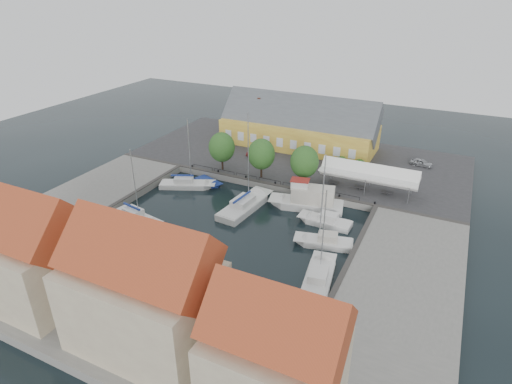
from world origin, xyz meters
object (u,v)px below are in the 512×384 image
east_boat_b (325,243)px  west_boat_a (186,185)px  car_red (256,151)px  west_boat_d (136,219)px  car_silver (421,163)px  launch_sw (104,237)px  launch_nw (208,183)px  center_sailboat (245,207)px  east_boat_c (318,279)px  tent_canopy (369,174)px  trawler (309,201)px  warehouse (296,127)px  east_boat_a (326,222)px

east_boat_b → west_boat_a: size_ratio=0.87×
west_boat_a → east_boat_b: bearing=-14.4°
east_boat_b → car_red: bearing=132.7°
car_red → west_boat_d: size_ratio=0.38×
car_silver → launch_sw: size_ratio=0.67×
launch_sw → launch_nw: (3.21, 19.38, -0.00)m
east_boat_b → launch_sw: size_ratio=1.85×
car_red → east_boat_b: east_boat_b is taller
west_boat_d → center_sailboat: bearing=38.5°
car_red → launch_sw: 32.10m
car_red → west_boat_d: (-5.07, -26.38, -1.41)m
east_boat_b → east_boat_c: (1.53, -6.99, -0.00)m
tent_canopy → trawler: size_ratio=1.30×
warehouse → center_sailboat: size_ratio=2.00×
tent_canopy → west_boat_a: size_ratio=1.22×
warehouse → car_silver: bearing=-1.5°
east_boat_b → west_boat_a: bearing=165.6°
west_boat_a → tent_canopy: bearing=19.0°
launch_sw → car_silver: bearing=49.9°
tent_canopy → east_boat_a: 11.27m
east_boat_b → east_boat_c: size_ratio=0.90×
launch_sw → launch_nw: size_ratio=1.01×
east_boat_b → launch_nw: (-22.01, 8.91, -0.17)m
car_silver → trawler: bearing=157.0°
tent_canopy → car_silver: bearing=65.6°
car_silver → east_boat_c: (-5.96, -35.42, -1.35)m
east_boat_b → east_boat_c: bearing=-77.7°
tent_canopy → car_silver: (6.00, 13.26, -2.07)m
warehouse → car_red: bearing=-118.5°
warehouse → car_silver: size_ratio=7.94×
tent_canopy → launch_nw: (-23.50, -6.26, -3.59)m
west_boat_d → launch_sw: 5.20m
east_boat_a → launch_sw: east_boat_a is taller
east_boat_a → west_boat_d: west_boat_d is taller
tent_canopy → east_boat_c: east_boat_c is taller
west_boat_a → car_red: bearing=71.7°
east_boat_a → car_silver: bearing=69.4°
car_silver → east_boat_a: east_boat_a is taller
east_boat_c → east_boat_a: bearing=103.9°
tent_canopy → west_boat_a: (-25.83, -8.90, -3.41)m
car_silver → center_sailboat: center_sailboat is taller
car_silver → tent_canopy: bearing=164.2°
car_silver → east_boat_a: size_ratio=0.35×
car_red → car_silver: bearing=27.6°
warehouse → east_boat_b: (15.11, -29.02, -4.17)m
west_boat_a → warehouse: bearing=67.9°
east_boat_a → tent_canopy: bearing=74.4°
car_red → launch_sw: size_ratio=0.77×
tent_canopy → east_boat_c: bearing=-89.9°
east_boat_a → west_boat_d: size_ratio=0.94×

